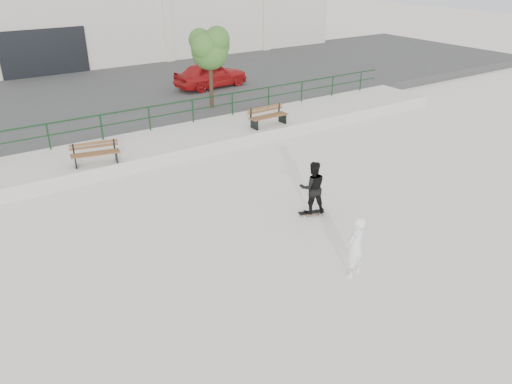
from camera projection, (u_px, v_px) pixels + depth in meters
ground at (288, 273)px, 12.35m from camera, size 120.00×120.00×0.00m
ledge at (140, 150)px, 19.36m from camera, size 30.00×3.00×0.50m
parking_strip at (77, 101)px, 25.73m from camera, size 60.00×14.00×0.50m
railing at (125, 117)px, 19.90m from camera, size 28.00×0.06×1.03m
bench_left at (95, 153)px, 17.30m from camera, size 1.70×0.80×0.76m
bench_right at (268, 116)px, 21.15m from camera, size 1.80×0.57×0.82m
tree at (210, 47)px, 22.62m from camera, size 2.12×1.88×3.76m
red_car at (211, 74)px, 27.14m from camera, size 4.21×1.97×1.39m
skateboard at (311, 212)px, 15.06m from camera, size 0.80×0.44×0.09m
standing_skater at (313, 187)px, 14.70m from camera, size 0.98×0.90×1.63m
seated_skater at (356, 247)px, 11.90m from camera, size 0.65×0.50×1.60m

